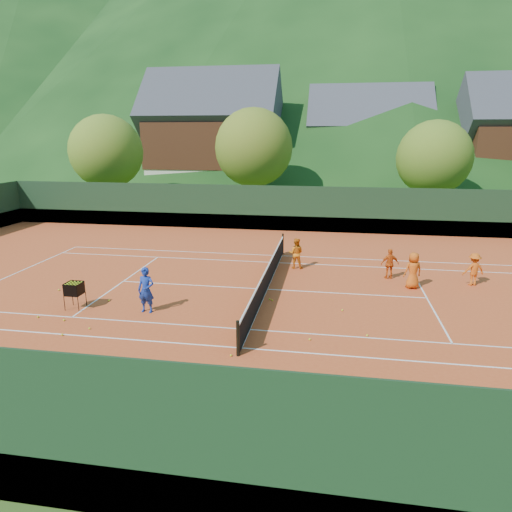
% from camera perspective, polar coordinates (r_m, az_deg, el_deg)
% --- Properties ---
extents(ground, '(400.00, 400.00, 0.00)m').
position_cam_1_polar(ground, '(19.12, 1.38, -4.23)').
color(ground, '#2B4C17').
rests_on(ground, ground).
extents(clay_court, '(40.00, 24.00, 0.02)m').
position_cam_1_polar(clay_court, '(19.12, 1.38, -4.21)').
color(clay_court, '#BA451E').
rests_on(clay_court, ground).
extents(mountain_far_left, '(260.00, 260.00, 100.00)m').
position_cam_1_polar(mountain_far_left, '(196.59, -21.28, 26.97)').
color(mountain_far_left, black).
rests_on(mountain_far_left, ground).
extents(coach, '(0.63, 0.43, 1.68)m').
position_cam_1_polar(coach, '(16.95, -13.58, -4.16)').
color(coach, navy).
rests_on(coach, clay_court).
extents(student_a, '(0.73, 0.58, 1.48)m').
position_cam_1_polar(student_a, '(21.97, 5.01, 0.34)').
color(student_a, orange).
rests_on(student_a, clay_court).
extents(student_b, '(0.85, 0.49, 1.37)m').
position_cam_1_polar(student_b, '(21.16, 16.38, -0.95)').
color(student_b, '#D65413').
rests_on(student_b, clay_court).
extents(student_c, '(0.88, 0.72, 1.55)m').
position_cam_1_polar(student_c, '(20.12, 19.04, -1.72)').
color(student_c, '#D25612').
rests_on(student_c, clay_court).
extents(student_d, '(1.02, 0.74, 1.41)m').
position_cam_1_polar(student_d, '(21.52, 25.56, -1.51)').
color(student_d, '#D45612').
rests_on(student_d, clay_court).
extents(tennis_ball_0, '(0.07, 0.07, 0.07)m').
position_cam_1_polar(tennis_ball_0, '(12.87, 1.29, -14.06)').
color(tennis_ball_0, '#C8DA24').
rests_on(tennis_ball_0, clay_court).
extents(tennis_ball_1, '(0.07, 0.07, 0.07)m').
position_cam_1_polar(tennis_ball_1, '(17.12, 10.73, -6.67)').
color(tennis_ball_1, '#C8DA24').
rests_on(tennis_ball_1, clay_court).
extents(tennis_ball_2, '(0.07, 0.07, 0.07)m').
position_cam_1_polar(tennis_ball_2, '(14.84, -1.56, -9.92)').
color(tennis_ball_2, '#C8DA24').
rests_on(tennis_ball_2, clay_court).
extents(tennis_ball_3, '(0.07, 0.07, 0.07)m').
position_cam_1_polar(tennis_ball_3, '(17.89, 1.73, -5.44)').
color(tennis_ball_3, '#C8DA24').
rests_on(tennis_ball_3, clay_court).
extents(tennis_ball_4, '(0.07, 0.07, 0.07)m').
position_cam_1_polar(tennis_ball_4, '(16.31, -20.11, -8.50)').
color(tennis_ball_4, '#C8DA24').
rests_on(tennis_ball_4, clay_court).
extents(tennis_ball_5, '(0.07, 0.07, 0.07)m').
position_cam_1_polar(tennis_ball_5, '(10.63, 1.12, -21.03)').
color(tennis_ball_5, '#C8DA24').
rests_on(tennis_ball_5, clay_court).
extents(tennis_ball_6, '(0.07, 0.07, 0.07)m').
position_cam_1_polar(tennis_ball_6, '(18.66, -17.91, -5.31)').
color(tennis_ball_6, '#C8DA24').
rests_on(tennis_ball_6, clay_court).
extents(tennis_ball_7, '(0.07, 0.07, 0.07)m').
position_cam_1_polar(tennis_ball_7, '(14.68, 6.72, -10.30)').
color(tennis_ball_7, '#C8DA24').
rests_on(tennis_ball_7, clay_court).
extents(tennis_ball_8, '(0.07, 0.07, 0.07)m').
position_cam_1_polar(tennis_ball_8, '(12.39, -15.10, -15.87)').
color(tennis_ball_8, '#C8DA24').
rests_on(tennis_ball_8, clay_court).
extents(tennis_ball_9, '(0.07, 0.07, 0.07)m').
position_cam_1_polar(tennis_ball_9, '(17.98, -25.60, -6.88)').
color(tennis_ball_9, '#C8DA24').
rests_on(tennis_ball_9, clay_court).
extents(tennis_ball_10, '(0.07, 0.07, 0.07)m').
position_cam_1_polar(tennis_ball_10, '(13.64, -3.15, -12.30)').
color(tennis_ball_10, '#C8DA24').
rests_on(tennis_ball_10, clay_court).
extents(tennis_ball_11, '(0.07, 0.07, 0.07)m').
position_cam_1_polar(tennis_ball_11, '(20.95, -21.64, -3.44)').
color(tennis_ball_11, '#C8DA24').
rests_on(tennis_ball_11, clay_court).
extents(tennis_ball_12, '(0.07, 0.07, 0.07)m').
position_cam_1_polar(tennis_ball_12, '(12.09, 25.82, -17.81)').
color(tennis_ball_12, '#C8DA24').
rests_on(tennis_ball_12, clay_court).
extents(tennis_ball_13, '(0.07, 0.07, 0.07)m').
position_cam_1_polar(tennis_ball_13, '(12.82, 18.70, -15.07)').
color(tennis_ball_13, '#C8DA24').
rests_on(tennis_ball_13, clay_court).
extents(tennis_ball_15, '(0.07, 0.07, 0.07)m').
position_cam_1_polar(tennis_ball_15, '(17.32, -22.87, -7.39)').
color(tennis_ball_15, '#C8DA24').
rests_on(tennis_ball_15, clay_court).
extents(tennis_ball_17, '(0.07, 0.07, 0.07)m').
position_cam_1_polar(tennis_ball_17, '(15.27, 13.72, -9.61)').
color(tennis_ball_17, '#C8DA24').
rests_on(tennis_ball_17, clay_court).
extents(tennis_ball_18, '(0.07, 0.07, 0.07)m').
position_cam_1_polar(tennis_ball_18, '(17.80, 2.04, -5.55)').
color(tennis_ball_18, '#C8DA24').
rests_on(tennis_ball_18, clay_court).
extents(tennis_ball_19, '(0.07, 0.07, 0.07)m').
position_cam_1_polar(tennis_ball_19, '(20.62, -23.43, -3.91)').
color(tennis_ball_19, '#C8DA24').
rests_on(tennis_ball_19, clay_court).
extents(tennis_ball_20, '(0.07, 0.07, 0.07)m').
position_cam_1_polar(tennis_ball_20, '(12.24, -8.16, -15.90)').
color(tennis_ball_20, '#C8DA24').
rests_on(tennis_ball_20, clay_court).
extents(tennis_ball_21, '(0.07, 0.07, 0.07)m').
position_cam_1_polar(tennis_ball_21, '(13.47, -28.03, -14.58)').
color(tennis_ball_21, '#C8DA24').
rests_on(tennis_ball_21, clay_court).
extents(tennis_ball_22, '(0.07, 0.07, 0.07)m').
position_cam_1_polar(tennis_ball_22, '(16.15, -23.07, -9.03)').
color(tennis_ball_22, '#C8DA24').
rests_on(tennis_ball_22, clay_court).
extents(court_lines, '(23.83, 11.03, 0.00)m').
position_cam_1_polar(court_lines, '(19.12, 1.38, -4.17)').
color(court_lines, silver).
rests_on(court_lines, clay_court).
extents(tennis_net, '(0.10, 12.07, 1.10)m').
position_cam_1_polar(tennis_net, '(18.96, 1.39, -2.75)').
color(tennis_net, black).
rests_on(tennis_net, clay_court).
extents(perimeter_fence, '(40.40, 24.24, 3.00)m').
position_cam_1_polar(perimeter_fence, '(18.74, 1.40, -0.57)').
color(perimeter_fence, black).
rests_on(perimeter_fence, clay_court).
extents(ball_hopper, '(0.57, 0.57, 1.00)m').
position_cam_1_polar(ball_hopper, '(18.14, -21.79, -3.87)').
color(ball_hopper, black).
rests_on(ball_hopper, clay_court).
extents(chalet_left, '(13.80, 9.93, 12.92)m').
position_cam_1_polar(chalet_left, '(49.49, -5.34, 14.22)').
color(chalet_left, beige).
rests_on(chalet_left, ground).
extents(chalet_mid, '(12.65, 8.82, 11.45)m').
position_cam_1_polar(chalet_mid, '(52.01, 13.68, 13.18)').
color(chalet_mid, beige).
rests_on(chalet_mid, ground).
extents(tree_a, '(6.00, 6.00, 7.88)m').
position_cam_1_polar(tree_a, '(40.40, -18.24, 12.27)').
color(tree_a, '#3E2719').
rests_on(tree_a, ground).
extents(tree_b, '(6.40, 6.40, 8.40)m').
position_cam_1_polar(tree_b, '(38.45, -0.29, 13.39)').
color(tree_b, '#3D2618').
rests_on(tree_b, ground).
extents(tree_c, '(5.60, 5.60, 7.35)m').
position_cam_1_polar(tree_c, '(37.67, 21.36, 11.36)').
color(tree_c, '#3E2818').
rests_on(tree_c, ground).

